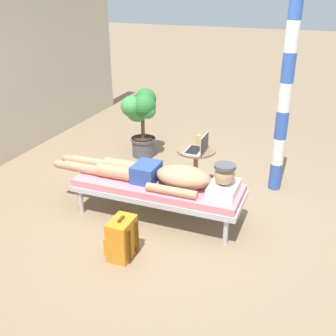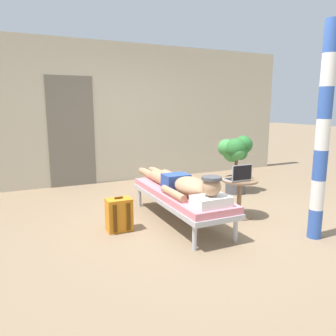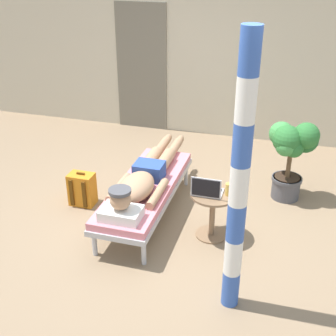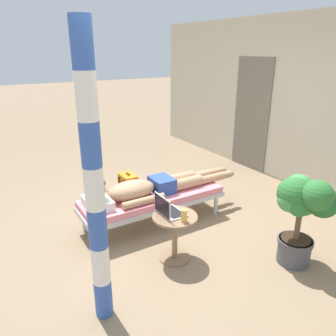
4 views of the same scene
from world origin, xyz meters
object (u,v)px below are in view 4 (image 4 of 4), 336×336
Objects in this scene: laptop at (168,210)px; backpack at (129,187)px; person_reclining at (148,187)px; porch_post at (94,188)px; lounge_chair at (153,199)px; potted_plant at (303,206)px; side_table at (175,230)px; drink_glass at (184,216)px.

laptop reaches higher than backpack.
porch_post is (1.16, -1.06, 0.67)m from person_reclining.
person_reclining is (-0.00, -0.06, 0.17)m from lounge_chair.
potted_plant is 0.42× the size of porch_post.
side_table is 3.92× the size of drink_glass.
potted_plant is at bearing 30.42° from lounge_chair.
backpack is at bearing 172.62° from side_table.
laptop is 0.31× the size of potted_plant.
person_reclining is 1.82m from potted_plant.
backpack is at bearing -159.76° from potted_plant.
laptop reaches higher than side_table.
laptop is at bearing -12.54° from person_reclining.
porch_post is (1.16, -1.12, 0.84)m from lounge_chair.
person_reclining is at bearing -90.00° from lounge_chair.
person_reclining is 0.77m from laptop.
person_reclining is 2.18× the size of potted_plant.
laptop is 0.73× the size of backpack.
lounge_chair is 0.83m from backpack.
backpack is 0.43× the size of potted_plant.
porch_post is at bearing -42.48° from person_reclining.
person_reclining is at bearing 173.93° from drink_glass.
potted_plant reaches higher than person_reclining.
backpack is (-1.56, 0.26, -0.39)m from laptop.
drink_glass is 1.15m from porch_post.
lounge_chair is 0.82m from laptop.
porch_post is at bearing -78.03° from drink_glass.
potted_plant is (0.79, 1.13, 0.08)m from laptop.
porch_post is (-0.37, -2.02, 0.53)m from potted_plant.
backpack is 2.55m from potted_plant.
side_table is at bearing -12.39° from lounge_chair.
person_reclining is 0.83m from side_table.
side_table is 1.65m from backpack.
side_table is at bearing -7.38° from backpack.
laptop is 1.63m from backpack.
potted_plant is at bearing 55.99° from side_table.
porch_post reaches higher than potted_plant.
drink_glass is (0.15, 0.01, 0.23)m from side_table.
potted_plant is (1.53, 0.96, 0.14)m from person_reclining.
potted_plant is 2.12m from porch_post.
drink_glass reaches higher than side_table.
side_table is 0.52× the size of potted_plant.
person_reclining reaches higher than backpack.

